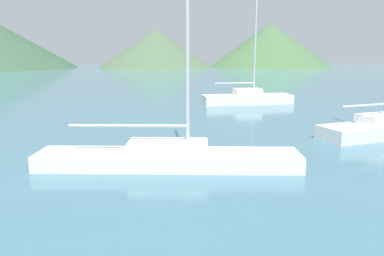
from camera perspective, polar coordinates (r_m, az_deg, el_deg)
The scene contains 5 objects.
sailboat_inner at distance 19.24m, azimuth 26.42°, elevation 0.05°, with size 5.97×2.71×7.59m.
sailboat_middle at distance 12.74m, azimuth -3.62°, elevation -4.25°, with size 9.01×3.44×9.74m.
sailboat_outer at distance 28.62m, azimuth 8.41°, elevation 4.59°, with size 6.76×1.88×8.22m.
hill_central at distance 94.41m, azimuth -5.48°, elevation 11.94°, with size 28.20×28.20×9.18m.
hill_east at distance 100.78m, azimuth 11.79°, elevation 12.23°, with size 31.29×31.29×10.94m.
Camera 1 is at (-1.94, 1.18, 3.87)m, focal length 35.00 mm.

